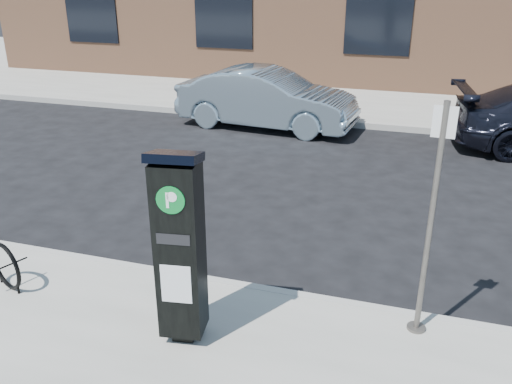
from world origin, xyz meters
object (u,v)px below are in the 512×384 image
at_px(parking_kiosk, 180,247).
at_px(bike_rack, 6,266).
at_px(sign_pole, 430,226).
at_px(car_silver, 267,99).

distance_m(parking_kiosk, bike_rack, 2.58).
height_order(sign_pole, bike_rack, sign_pole).
bearing_deg(car_silver, sign_pole, -147.46).
relative_size(sign_pole, bike_rack, 4.09).
bearing_deg(parking_kiosk, car_silver, 92.01).
xyz_separation_m(parking_kiosk, bike_rack, (-2.44, 0.23, -0.78)).
bearing_deg(bike_rack, car_silver, 105.46).
bearing_deg(parking_kiosk, sign_pole, 11.71).
relative_size(parking_kiosk, car_silver, 0.47).
xyz_separation_m(sign_pole, bike_rack, (-4.79, -0.64, -0.95)).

